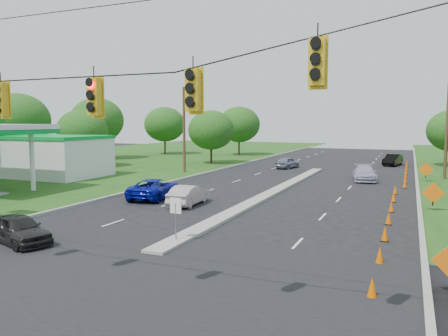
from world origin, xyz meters
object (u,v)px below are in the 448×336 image
at_px(black_sedan, 19,229).
at_px(blue_pickup, 155,188).
at_px(white_sedan, 189,195).
at_px(gas_station, 32,151).

bearing_deg(black_sedan, blue_pickup, 21.06).
height_order(black_sedan, blue_pickup, blue_pickup).
height_order(black_sedan, white_sedan, black_sedan).
distance_m(gas_station, white_sedan, 20.89).
distance_m(black_sedan, white_sedan, 11.39).
height_order(white_sedan, blue_pickup, blue_pickup).
xyz_separation_m(black_sedan, white_sedan, (2.63, 11.08, -0.00)).
relative_size(gas_station, black_sedan, 5.06).
bearing_deg(gas_station, blue_pickup, -16.10).
bearing_deg(white_sedan, blue_pickup, -23.36).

